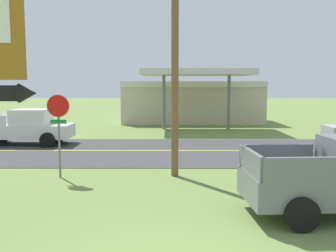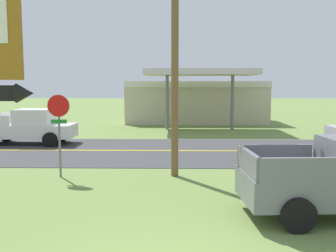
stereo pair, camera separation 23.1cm
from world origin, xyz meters
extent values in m
cube|color=#3D3D3F|center=(0.00, 13.00, 0.01)|extent=(140.00, 8.00, 0.02)
cube|color=gold|center=(0.00, 13.00, 0.02)|extent=(126.00, 0.20, 0.01)
cone|color=black|center=(-3.14, 2.99, 3.09)|extent=(0.40, 0.44, 0.44)
cylinder|color=slate|center=(-3.83, 7.58, 1.10)|extent=(0.08, 0.08, 2.20)
cylinder|color=red|center=(-3.83, 7.55, 2.55)|extent=(0.76, 0.03, 0.76)
cylinder|color=white|center=(-3.83, 7.57, 2.55)|extent=(0.80, 0.01, 0.80)
cube|color=#19722D|center=(-3.83, 7.55, 2.00)|extent=(0.56, 0.03, 0.14)
cylinder|color=brown|center=(0.24, 7.85, 4.28)|extent=(0.26, 0.26, 8.57)
cube|color=beige|center=(2.02, 28.29, 1.80)|extent=(12.00, 6.00, 3.60)
cube|color=silver|center=(2.02, 25.24, 3.35)|extent=(12.00, 0.12, 0.50)
cube|color=silver|center=(2.02, 22.29, 4.20)|extent=(8.00, 5.00, 0.40)
cylinder|color=slate|center=(-0.38, 22.29, 2.10)|extent=(0.24, 0.24, 4.20)
cylinder|color=slate|center=(4.42, 22.29, 2.10)|extent=(0.24, 0.24, 4.20)
cube|color=slate|center=(2.98, 4.55, 1.40)|extent=(1.95, 0.24, 0.56)
cube|color=slate|center=(3.09, 2.72, 1.40)|extent=(1.95, 0.24, 0.56)
cube|color=slate|center=(2.06, 3.58, 1.40)|extent=(0.23, 1.88, 0.56)
cylinder|color=black|center=(2.89, 4.61, 0.40)|extent=(0.82, 0.33, 0.80)
cylinder|color=black|center=(3.01, 2.65, 0.40)|extent=(0.82, 0.33, 0.80)
cube|color=silver|center=(-7.98, 15.00, 0.76)|extent=(5.20, 1.96, 0.72)
cube|color=silver|center=(-7.53, 15.00, 1.54)|extent=(1.90, 1.80, 0.84)
cube|color=#28333D|center=(-6.64, 15.00, 1.54)|extent=(0.10, 1.66, 0.71)
cube|color=silver|center=(-9.50, 15.92, 1.40)|extent=(1.95, 0.12, 0.56)
cylinder|color=black|center=(-6.37, 15.98, 0.40)|extent=(0.80, 0.28, 0.80)
cylinder|color=black|center=(-6.37, 14.02, 0.40)|extent=(0.80, 0.28, 0.80)
cylinder|color=black|center=(-9.59, 15.98, 0.40)|extent=(0.80, 0.28, 0.80)
camera|label=1|loc=(0.07, -5.49, 3.27)|focal=40.17mm
camera|label=2|loc=(0.30, -5.49, 3.27)|focal=40.17mm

